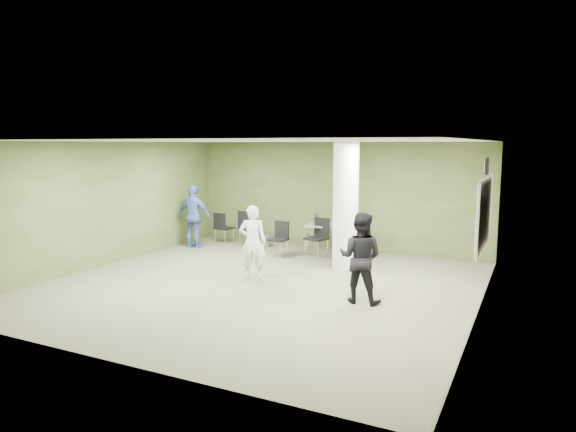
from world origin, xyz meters
The scene contains 17 objects.
floor centered at (0.00, 0.00, 0.00)m, with size 8.00×8.00×0.00m, color #595846.
ceiling centered at (0.00, 0.00, 2.80)m, with size 8.00×8.00×0.00m, color white.
wall_back centered at (0.00, 4.00, 1.40)m, with size 8.00×0.02×2.80m, color #3B5126.
wall_left centered at (-4.00, 0.00, 1.40)m, with size 0.02×8.00×2.80m, color #3B5126.
wall_right_cream centered at (4.00, 0.00, 1.40)m, with size 0.02×8.00×2.80m, color beige.
column centered at (1.00, 2.00, 1.40)m, with size 0.56×0.56×2.80m, color silver.
whiteboard centered at (3.92, 1.20, 1.50)m, with size 0.05×2.30×1.30m.
wall_clock centered at (3.92, 1.20, 2.35)m, with size 0.06×0.32×0.32m.
folding_table centered at (0.30, 3.32, 0.69)m, with size 1.64×0.93×0.98m.
wastebasket centered at (-1.73, 3.36, 0.14)m, with size 0.25×0.25×0.29m, color #4C4C4C.
chair_back_left centered at (-3.04, 3.24, 0.50)m, with size 0.49×0.49×0.87m.
chair_back_right centered at (-2.21, 3.21, 0.57)m, with size 0.60×0.60×0.97m.
chair_table_left centered at (-0.89, 2.51, 0.50)m, with size 0.46×0.46×0.86m.
chair_table_right centered at (0.02, 2.84, 0.56)m, with size 0.58×0.58×0.95m.
woman_white centered at (-0.41, 0.36, 0.76)m, with size 0.55×0.36×1.52m, color silver.
man_black centered at (2.08, -0.23, 0.79)m, with size 0.77×0.60×1.59m, color black.
man_blue centered at (-3.40, 2.44, 0.84)m, with size 0.99×0.41×1.68m, color #4361A6.
Camera 1 is at (4.75, -8.59, 2.74)m, focal length 32.00 mm.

